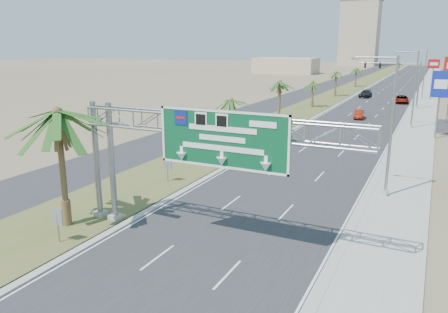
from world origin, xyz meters
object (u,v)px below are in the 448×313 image
Objects in this scene: car_left_lane at (259,156)px; car_mid_lane at (359,114)px; sign_gantry at (199,134)px; car_right_lane at (402,99)px; pole_sign_red_far at (434,67)px; signal_mast at (406,80)px; palm_near at (57,113)px; pole_sign_blue at (441,87)px; car_far at (365,94)px.

car_mid_lane is (4.03, 30.77, -0.08)m from car_left_lane.
sign_gantry is 70.22m from car_right_lane.
car_left_lane is 1.09× the size of car_mid_lane.
pole_sign_red_far is at bearing 67.38° from car_mid_lane.
palm_near is at bearing -102.66° from signal_mast.
signal_mast is 8.84m from car_right_lane.
pole_sign_red_far is (3.83, 17.21, 1.63)m from signal_mast.
pole_sign_blue is at bearing -88.09° from pole_sign_red_far.
car_far is (-3.39, 29.40, 0.11)m from car_mid_lane.
signal_mast is 17.70m from pole_sign_red_far.
pole_sign_red_far is (12.45, 2.49, 5.73)m from car_far.
car_far reaches higher than car_left_lane.
signal_mast is 2.65× the size of car_mid_lane.
signal_mast is at bearing -102.54° from pole_sign_red_far.
car_left_lane is 60.17m from car_far.
car_left_lane is 0.52× the size of pole_sign_blue.
palm_near is at bearing -117.13° from pole_sign_blue.
palm_near reaches higher than car_right_lane.
car_left_lane is 31.03m from car_mid_lane.
signal_mast reaches higher than car_mid_lane.
sign_gantry is at bearing -83.36° from car_left_lane.
car_right_lane is at bearing -39.61° from car_far.
pole_sign_blue is at bearing -53.10° from car_mid_lane.
car_mid_lane is at bearing 79.50° from palm_near.
car_left_lane is (5.11, 18.53, -6.21)m from palm_near.
car_mid_lane is at bearing -80.97° from car_far.
pole_sign_blue is (14.52, 19.77, 5.30)m from car_left_lane.
pole_sign_blue is at bearing 62.87° from palm_near.
car_left_lane is at bearing -104.23° from car_right_lane.
palm_near is 79.14m from car_far.
palm_near reaches higher than car_left_lane.
car_left_lane is at bearing -101.52° from signal_mast.
pole_sign_red_far is at bearing 77.46° from signal_mast.
pole_sign_red_far reaches higher than car_far.
palm_near reaches higher than sign_gantry.
car_left_lane is 25.10m from pole_sign_blue.
car_mid_lane is at bearing -105.87° from pole_sign_red_far.
signal_mast is (6.23, 62.05, -1.21)m from sign_gantry.
car_left_lane reaches higher than car_right_lane.
signal_mast is 2.00× the size of car_right_lane.
sign_gantry is 47.69m from car_mid_lane.
palm_near is 83.20m from pole_sign_red_far.
signal_mast is at bearing -57.18° from car_far.
car_left_lane is 0.52× the size of pole_sign_red_far.
palm_near is 1.63× the size of car_right_lane.
car_right_lane is 12.04m from pole_sign_red_far.
car_right_lane is (-0.91, 7.76, -4.14)m from signal_mast.
palm_near is at bearing -91.72° from car_far.
signal_mast is 26.23m from pole_sign_blue.
car_left_lane is at bearing -126.29° from pole_sign_blue.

